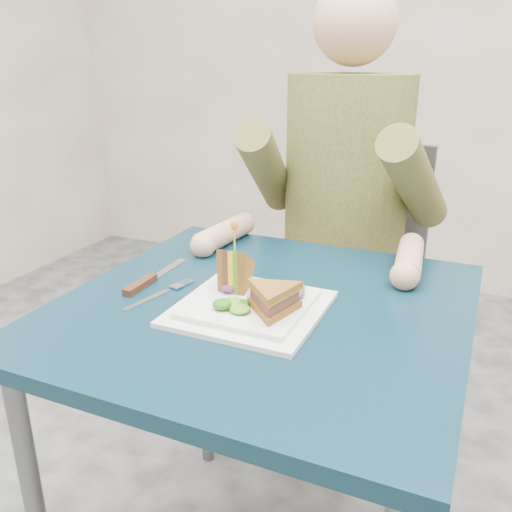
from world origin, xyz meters
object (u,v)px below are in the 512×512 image
at_px(chair, 348,274).
at_px(diner, 346,159).
at_px(knife, 146,282).
at_px(sandwich_flat, 273,299).
at_px(table, 263,340).
at_px(plate, 250,307).
at_px(fork, 158,295).
at_px(sandwich_upright, 235,271).

height_order(chair, diner, diner).
distance_m(chair, knife, 0.76).
bearing_deg(knife, sandwich_flat, -9.71).
relative_size(table, diner, 1.01).
height_order(diner, plate, diner).
height_order(table, diner, diner).
bearing_deg(diner, plate, -90.83).
relative_size(sandwich_flat, fork, 0.93).
height_order(table, knife, knife).
distance_m(sandwich_flat, fork, 0.25).
bearing_deg(knife, table, 3.61).
distance_m(table, sandwich_upright, 0.15).
bearing_deg(sandwich_upright, table, -1.88).
bearing_deg(knife, sandwich_upright, 5.29).
bearing_deg(sandwich_upright, sandwich_flat, -33.23).
relative_size(chair, knife, 4.20).
height_order(chair, plate, chair).
xyz_separation_m(sandwich_upright, fork, (-0.14, -0.06, -0.05)).
bearing_deg(chair, fork, -105.52).
height_order(chair, sandwich_flat, chair).
relative_size(chair, sandwich_flat, 5.65).
bearing_deg(plate, diner, 89.17).
bearing_deg(table, sandwich_flat, -55.75).
distance_m(sandwich_upright, fork, 0.16).
xyz_separation_m(plate, sandwich_flat, (0.06, -0.03, 0.04)).
height_order(diner, fork, diner).
bearing_deg(sandwich_upright, plate, -40.95).
bearing_deg(chair, plate, -90.70).
relative_size(plate, sandwich_upright, 2.14).
distance_m(table, sandwich_flat, 0.15).
xyz_separation_m(diner, sandwich_flat, (0.05, -0.62, -0.14)).
xyz_separation_m(table, chair, (0.00, 0.67, -0.11)).
distance_m(chair, sandwich_flat, 0.77).
xyz_separation_m(table, plate, (-0.01, -0.04, 0.09)).
xyz_separation_m(chair, sandwich_upright, (-0.06, -0.67, 0.24)).
bearing_deg(knife, plate, -6.17).
xyz_separation_m(chair, fork, (-0.20, -0.72, 0.19)).
bearing_deg(knife, chair, 69.43).
relative_size(diner, plate, 2.87).
relative_size(diner, sandwich_flat, 4.53).
height_order(diner, knife, diner).
bearing_deg(fork, sandwich_flat, -2.85).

